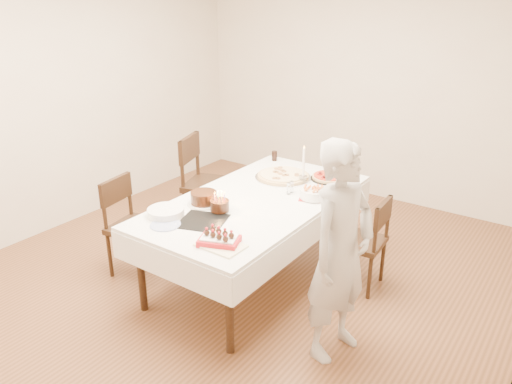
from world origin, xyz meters
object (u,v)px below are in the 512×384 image
Objects in this scene: chair_left_savory at (210,185)px; taper_candle at (304,164)px; person at (340,253)px; strawberry_box at (219,240)px; chair_right_savory at (360,241)px; pasta_bowl at (314,193)px; cola_glass at (274,156)px; pizza_white at (283,176)px; birthday_cake at (220,202)px; layer_cake at (204,198)px; dining_table at (256,238)px; chair_left_dessert at (136,227)px; pizza_pepperoni at (329,177)px.

chair_left_savory is 1.14m from taper_candle.
strawberry_box is (-0.77, -0.33, 0.01)m from person.
chair_right_savory is 0.57m from pasta_bowl.
cola_glass is at bearing 111.55° from strawberry_box.
pizza_white is at bearing 57.96° from person.
birthday_cake reaches higher than pasta_bowl.
cola_glass is at bearing 56.83° from person.
strawberry_box is at bearing -51.34° from birthday_cake.
person is at bearing -6.05° from layer_cake.
chair_right_savory is (0.80, 0.40, 0.04)m from dining_table.
strawberry_box reaches higher than dining_table.
cola_glass is at bearing 145.48° from taper_candle.
chair_left_savory is 1.16× the size of chair_left_dessert.
taper_candle is at bearing -2.12° from pizza_white.
pizza_pepperoni is 0.74m from cola_glass.
chair_left_savory is 0.88m from pizza_white.
person is (0.23, -0.88, 0.36)m from chair_right_savory.
layer_cake is at bearing 95.12° from person.
dining_table is 1.20m from person.
taper_candle is 1.38m from strawberry_box.
pizza_white is at bearing -149.89° from pizza_pepperoni.
person is at bearing -49.30° from taper_candle.
person reaches higher than chair_left_savory.
cola_glass is (-1.23, 0.55, 0.39)m from chair_right_savory.
chair_right_savory reaches higher than pizza_pepperoni.
taper_candle is 1.00m from layer_cake.
chair_left_savory is at bearing 171.46° from pasta_bowl.
pizza_pepperoni is (0.28, 0.78, 0.40)m from dining_table.
taper_candle reaches higher than chair_left_dessert.
person is 15.35× the size of cola_glass.
taper_candle is at bearing 51.88° from person.
person is 1.37m from taper_candle.
strawberry_box is (-0.54, -1.21, 0.37)m from chair_right_savory.
taper_candle is at bearing -124.01° from pizza_pepperoni.
person is 1.12m from birthday_cake.
chair_left_savory is at bearing 173.37° from chair_right_savory.
taper_candle is 0.70m from cola_glass.
chair_left_dessert is 3.79× the size of pasta_bowl.
chair_right_savory is at bearing 158.55° from chair_left_savory.
chair_left_savory is 1.09m from layer_cake.
taper_candle is 1.32× the size of layer_cake.
strawberry_box is (0.69, -1.76, -0.02)m from cola_glass.
pizza_white is at bearing 104.08° from strawberry_box.
pizza_pepperoni is at bearing 30.11° from pizza_white.
pizza_white is 0.95m from birthday_cake.
strawberry_box is (-0.13, -1.10, -0.01)m from pasta_bowl.
pasta_bowl is 0.39m from taper_candle.
birthday_cake reaches higher than pizza_pepperoni.
pizza_pepperoni is 1.45× the size of pasta_bowl.
pizza_pepperoni is at bearing 174.94° from chair_left_savory.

